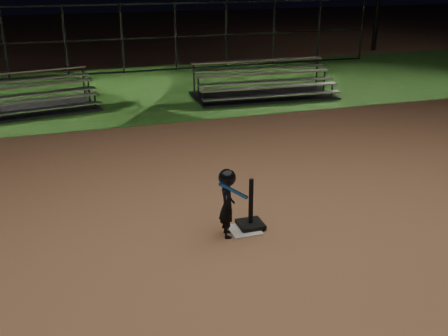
# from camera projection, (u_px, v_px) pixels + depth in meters

# --- Properties ---
(ground) EXTENTS (80.00, 80.00, 0.00)m
(ground) POSITION_uv_depth(u_px,v_px,m) (244.00, 231.00, 7.92)
(ground) COLOR #936142
(ground) RESTS_ON ground
(grass_strip) EXTENTS (60.00, 8.00, 0.01)m
(grass_strip) POSITION_uv_depth(u_px,v_px,m) (137.00, 90.00, 16.77)
(grass_strip) COLOR #2A5E1E
(grass_strip) RESTS_ON ground
(home_plate) EXTENTS (0.45, 0.45, 0.02)m
(home_plate) POSITION_uv_depth(u_px,v_px,m) (244.00, 230.00, 7.91)
(home_plate) COLOR beige
(home_plate) RESTS_ON ground
(batting_tee) EXTENTS (0.38, 0.38, 0.78)m
(batting_tee) POSITION_uv_depth(u_px,v_px,m) (251.00, 218.00, 7.95)
(batting_tee) COLOR black
(batting_tee) RESTS_ON home_plate
(child_batter) EXTENTS (0.54, 0.50, 1.06)m
(child_batter) POSITION_uv_depth(u_px,v_px,m) (227.00, 201.00, 7.57)
(child_batter) COLOR black
(child_batter) RESTS_ON ground
(bleacher_left) EXTENTS (4.45, 2.73, 1.02)m
(bleacher_left) POSITION_uv_depth(u_px,v_px,m) (17.00, 105.00, 14.16)
(bleacher_left) COLOR silver
(bleacher_left) RESTS_ON ground
(bleacher_right) EXTENTS (4.30, 2.25, 1.03)m
(bleacher_right) POSITION_uv_depth(u_px,v_px,m) (264.00, 90.00, 15.86)
(bleacher_right) COLOR #BCBCC1
(bleacher_right) RESTS_ON ground
(backstop_fence) EXTENTS (20.08, 0.08, 2.50)m
(backstop_fence) POSITION_uv_depth(u_px,v_px,m) (122.00, 39.00, 18.98)
(backstop_fence) COLOR #38383D
(backstop_fence) RESTS_ON ground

